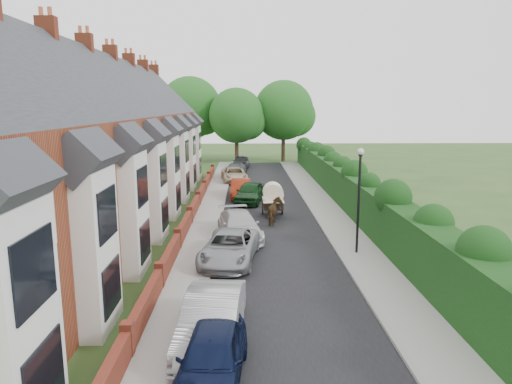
{
  "coord_description": "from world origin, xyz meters",
  "views": [
    {
      "loc": [
        -1.99,
        -17.02,
        7.11
      ],
      "look_at": [
        -1.35,
        8.81,
        2.2
      ],
      "focal_mm": 32.0,
      "sensor_mm": 36.0,
      "label": 1
    }
  ],
  "objects_px": {
    "lamppost": "(359,188)",
    "car_silver_a": "(212,319)",
    "car_navy": "(212,357)",
    "car_silver_b": "(230,247)",
    "car_green": "(250,192)",
    "car_black": "(241,162)",
    "horse": "(275,212)",
    "horse_cart": "(273,197)",
    "car_grey": "(235,170)",
    "car_red": "(241,188)",
    "car_white": "(240,225)",
    "car_beige": "(234,175)"
  },
  "relations": [
    {
      "from": "lamppost",
      "to": "car_silver_a",
      "type": "height_order",
      "value": "lamppost"
    },
    {
      "from": "car_navy",
      "to": "car_silver_a",
      "type": "bearing_deg",
      "value": 98.18
    },
    {
      "from": "car_silver_b",
      "to": "car_green",
      "type": "distance_m",
      "value": 13.13
    },
    {
      "from": "car_silver_b",
      "to": "car_black",
      "type": "bearing_deg",
      "value": 97.85
    },
    {
      "from": "lamppost",
      "to": "car_black",
      "type": "relative_size",
      "value": 1.2
    },
    {
      "from": "horse",
      "to": "horse_cart",
      "type": "distance_m",
      "value": 2.09
    },
    {
      "from": "lamppost",
      "to": "car_navy",
      "type": "xyz_separation_m",
      "value": [
        -6.27,
        -10.2,
        -2.59
      ]
    },
    {
      "from": "lamppost",
      "to": "car_grey",
      "type": "distance_m",
      "value": 26.33
    },
    {
      "from": "lamppost",
      "to": "car_green",
      "type": "xyz_separation_m",
      "value": [
        -5.0,
        12.2,
        -2.53
      ]
    },
    {
      "from": "car_red",
      "to": "car_grey",
      "type": "distance_m",
      "value": 11.22
    },
    {
      "from": "horse",
      "to": "car_white",
      "type": "bearing_deg",
      "value": 60.46
    },
    {
      "from": "car_silver_b",
      "to": "car_black",
      "type": "xyz_separation_m",
      "value": [
        0.27,
        31.89,
        0.03
      ]
    },
    {
      "from": "car_grey",
      "to": "horse_cart",
      "type": "height_order",
      "value": "horse_cart"
    },
    {
      "from": "car_green",
      "to": "car_black",
      "type": "distance_m",
      "value": 18.82
    },
    {
      "from": "car_red",
      "to": "horse_cart",
      "type": "height_order",
      "value": "horse_cart"
    },
    {
      "from": "lamppost",
      "to": "car_silver_b",
      "type": "bearing_deg",
      "value": -171.73
    },
    {
      "from": "car_silver_b",
      "to": "car_red",
      "type": "height_order",
      "value": "car_red"
    },
    {
      "from": "car_silver_a",
      "to": "car_red",
      "type": "relative_size",
      "value": 1.11
    },
    {
      "from": "car_red",
      "to": "horse",
      "type": "bearing_deg",
      "value": -75.12
    },
    {
      "from": "car_green",
      "to": "horse_cart",
      "type": "xyz_separation_m",
      "value": [
        1.42,
        -4.36,
        0.5
      ]
    },
    {
      "from": "car_silver_b",
      "to": "horse",
      "type": "distance_m",
      "value": 7.15
    },
    {
      "from": "lamppost",
      "to": "car_beige",
      "type": "height_order",
      "value": "lamppost"
    },
    {
      "from": "car_navy",
      "to": "car_white",
      "type": "height_order",
      "value": "car_navy"
    },
    {
      "from": "car_red",
      "to": "car_grey",
      "type": "bearing_deg",
      "value": 94.02
    },
    {
      "from": "lamppost",
      "to": "car_beige",
      "type": "xyz_separation_m",
      "value": [
        -6.4,
        21.73,
        -2.63
      ]
    },
    {
      "from": "horse_cart",
      "to": "car_grey",
      "type": "bearing_deg",
      "value": 99.13
    },
    {
      "from": "horse_cart",
      "to": "car_white",
      "type": "bearing_deg",
      "value": -113.62
    },
    {
      "from": "car_white",
      "to": "car_navy",
      "type": "bearing_deg",
      "value": -103.4
    },
    {
      "from": "car_beige",
      "to": "horse",
      "type": "distance_m",
      "value": 16.17
    },
    {
      "from": "lamppost",
      "to": "car_silver_b",
      "type": "relative_size",
      "value": 1.02
    },
    {
      "from": "car_grey",
      "to": "horse_cart",
      "type": "bearing_deg",
      "value": -65.91
    },
    {
      "from": "car_navy",
      "to": "car_white",
      "type": "bearing_deg",
      "value": 91.85
    },
    {
      "from": "car_navy",
      "to": "car_green",
      "type": "xyz_separation_m",
      "value": [
        1.27,
        22.4,
        0.06
      ]
    },
    {
      "from": "car_beige",
      "to": "car_grey",
      "type": "distance_m",
      "value": 3.67
    },
    {
      "from": "car_black",
      "to": "horse_cart",
      "type": "relative_size",
      "value": 1.4
    },
    {
      "from": "car_grey",
      "to": "car_red",
      "type": "bearing_deg",
      "value": -71.58
    },
    {
      "from": "car_beige",
      "to": "car_grey",
      "type": "height_order",
      "value": "car_beige"
    },
    {
      "from": "car_black",
      "to": "car_red",
      "type": "bearing_deg",
      "value": -84.48
    },
    {
      "from": "car_silver_b",
      "to": "car_red",
      "type": "bearing_deg",
      "value": 96.88
    },
    {
      "from": "car_navy",
      "to": "car_beige",
      "type": "height_order",
      "value": "car_navy"
    },
    {
      "from": "car_silver_a",
      "to": "car_black",
      "type": "relative_size",
      "value": 1.1
    },
    {
      "from": "car_grey",
      "to": "horse_cart",
      "type": "xyz_separation_m",
      "value": [
        2.82,
        -17.56,
        0.63
      ]
    },
    {
      "from": "car_silver_a",
      "to": "car_silver_b",
      "type": "bearing_deg",
      "value": 92.45
    },
    {
      "from": "lamppost",
      "to": "car_grey",
      "type": "xyz_separation_m",
      "value": [
        -6.4,
        25.4,
        -2.66
      ]
    },
    {
      "from": "car_red",
      "to": "car_beige",
      "type": "height_order",
      "value": "car_red"
    },
    {
      "from": "car_grey",
      "to": "car_navy",
      "type": "bearing_deg",
      "value": -74.83
    },
    {
      "from": "car_navy",
      "to": "car_red",
      "type": "distance_m",
      "value": 24.41
    },
    {
      "from": "car_silver_b",
      "to": "car_white",
      "type": "bearing_deg",
      "value": 92.29
    },
    {
      "from": "car_white",
      "to": "car_silver_a",
      "type": "bearing_deg",
      "value": -104.53
    },
    {
      "from": "car_grey",
      "to": "horse",
      "type": "relative_size",
      "value": 2.33
    }
  ]
}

